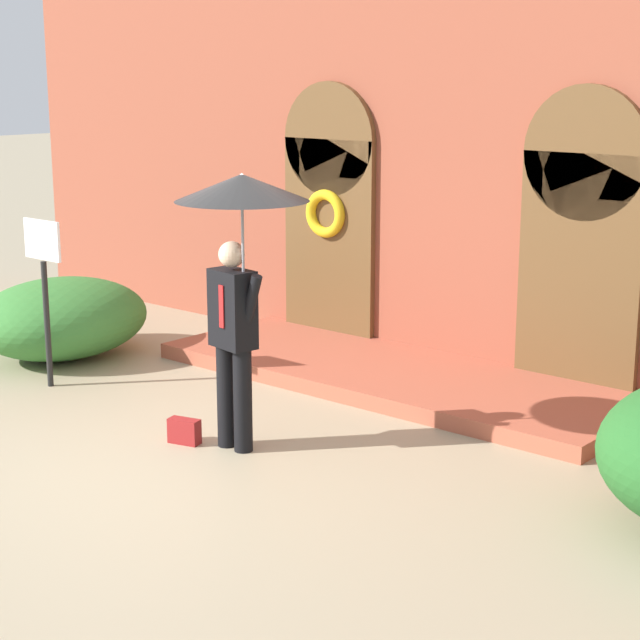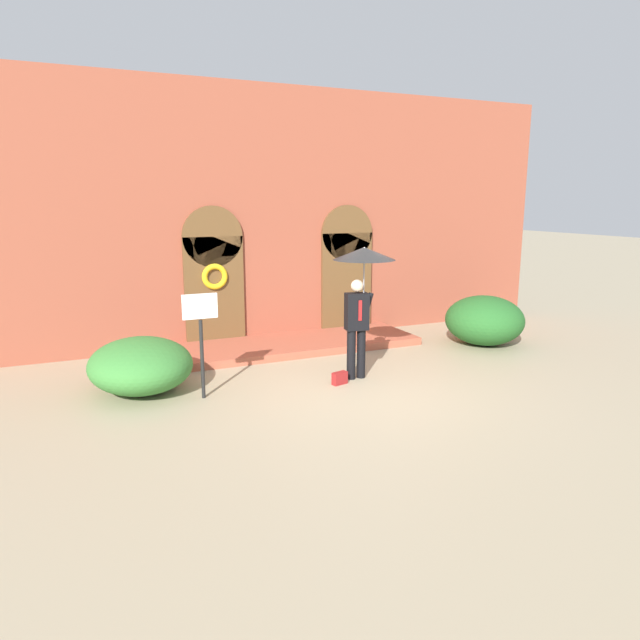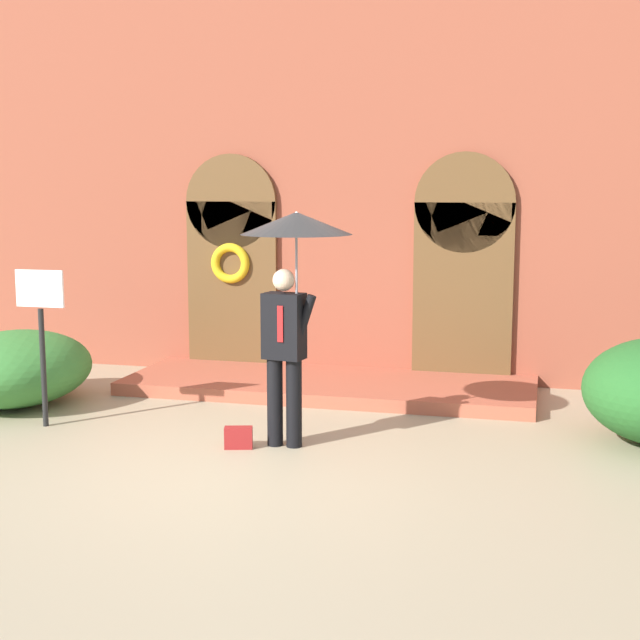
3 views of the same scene
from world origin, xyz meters
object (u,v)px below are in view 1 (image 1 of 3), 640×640
sign_post (44,275)px  shrub_left (62,318)px  handbag (184,431)px  person_with_umbrella (240,229)px

sign_post → shrub_left: size_ratio=0.85×
shrub_left → handbag: bearing=-18.5°
sign_post → shrub_left: sign_post is taller
handbag → shrub_left: 3.40m
person_with_umbrella → handbag: 1.89m
person_with_umbrella → sign_post: 2.95m
handbag → shrub_left: size_ratio=0.14×
person_with_umbrella → handbag: size_ratio=8.44×
sign_post → shrub_left: bearing=137.4°
person_with_umbrella → shrub_left: size_ratio=1.17×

